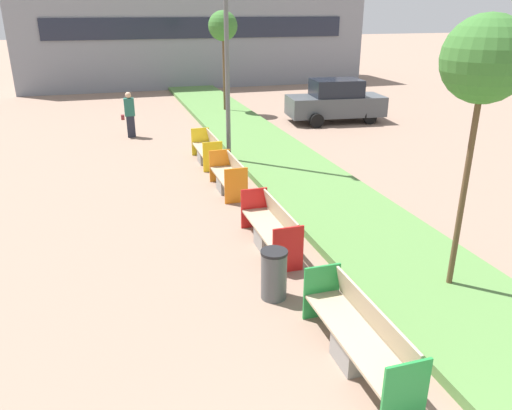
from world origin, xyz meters
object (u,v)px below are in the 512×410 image
object	(u,v)px
sapling_tree_far	(223,27)
pedestrian_walking	(130,114)
litter_bin	(274,274)
bench_orange_frame	(229,179)
bench_green_frame	(359,340)
bench_red_frame	(271,231)
street_lamp_post	(226,9)
parked_car_distant	(335,101)
sapling_tree_near	(485,61)
bench_yellow_frame	(207,152)

from	to	relation	value
sapling_tree_far	pedestrian_walking	world-z (taller)	sapling_tree_far
litter_bin	bench_orange_frame	bearing A→B (deg)	83.97
bench_green_frame	bench_orange_frame	world-z (taller)	same
bench_red_frame	pedestrian_walking	distance (m)	11.05
litter_bin	street_lamp_post	xyz separation A→B (m)	(1.20, 7.99, 4.25)
bench_orange_frame	pedestrian_walking	size ratio (longest dim) A/B	1.08
parked_car_distant	pedestrian_walking	bearing A→B (deg)	-171.98
bench_green_frame	street_lamp_post	bearing A→B (deg)	86.52
parked_car_distant	bench_red_frame	bearing A→B (deg)	-114.94
bench_orange_frame	sapling_tree_far	distance (m)	11.60
bench_green_frame	sapling_tree_near	bearing A→B (deg)	27.10
bench_yellow_frame	sapling_tree_near	size ratio (longest dim) A/B	0.43
sapling_tree_near	sapling_tree_far	size ratio (longest dim) A/B	1.01
bench_orange_frame	parked_car_distant	world-z (taller)	parked_car_distant
street_lamp_post	parked_car_distant	xyz separation A→B (m)	(6.12, 5.00, -3.79)
bench_green_frame	sapling_tree_far	bearing A→B (deg)	82.28
bench_green_frame	street_lamp_post	size ratio (longest dim) A/B	0.29
bench_yellow_frame	street_lamp_post	bearing A→B (deg)	-35.42
bench_green_frame	sapling_tree_far	size ratio (longest dim) A/B	0.53
street_lamp_post	litter_bin	bearing A→B (deg)	-98.54
street_lamp_post	sapling_tree_far	size ratio (longest dim) A/B	1.85
litter_bin	street_lamp_post	bearing A→B (deg)	81.46
litter_bin	sapling_tree_near	world-z (taller)	sapling_tree_near
litter_bin	sapling_tree_near	bearing A→B (deg)	-13.31
bench_yellow_frame	street_lamp_post	size ratio (longest dim) A/B	0.23
litter_bin	parked_car_distant	world-z (taller)	parked_car_distant
bench_orange_frame	street_lamp_post	distance (m)	5.02
parked_car_distant	sapling_tree_far	bearing A→B (deg)	148.48
bench_orange_frame	bench_yellow_frame	size ratio (longest dim) A/B	0.94
sapling_tree_far	pedestrian_walking	distance (m)	6.61
bench_orange_frame	parked_car_distant	distance (m)	10.05
street_lamp_post	bench_green_frame	bearing A→B (deg)	-93.48
litter_bin	pedestrian_walking	bearing A→B (deg)	97.06
bench_orange_frame	sapling_tree_far	bearing A→B (deg)	76.97
sapling_tree_near	pedestrian_walking	xyz separation A→B (m)	(-4.65, 13.45, -3.10)
sapling_tree_far	parked_car_distant	world-z (taller)	sapling_tree_far
pedestrian_walking	bench_green_frame	bearing A→B (deg)	-81.62
pedestrian_walking	bench_yellow_frame	bearing A→B (deg)	-63.30
pedestrian_walking	parked_car_distant	world-z (taller)	parked_car_distant
bench_orange_frame	litter_bin	distance (m)	5.57
sapling_tree_far	parked_car_distant	xyz separation A→B (m)	(4.25, -3.29, -3.04)
litter_bin	parked_car_distant	xyz separation A→B (m)	(7.32, 12.99, 0.46)
litter_bin	pedestrian_walking	size ratio (longest dim) A/B	0.52
sapling_tree_far	sapling_tree_near	bearing A→B (deg)	-90.00
bench_red_frame	litter_bin	world-z (taller)	bench_red_frame
bench_green_frame	bench_yellow_frame	world-z (taller)	same
bench_red_frame	bench_orange_frame	xyz separation A→B (m)	(-0.00, 3.65, -0.01)
sapling_tree_near	bench_orange_frame	bearing A→B (deg)	111.63
sapling_tree_near	parked_car_distant	bearing A→B (deg)	72.80
bench_orange_frame	pedestrian_walking	bearing A→B (deg)	106.74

